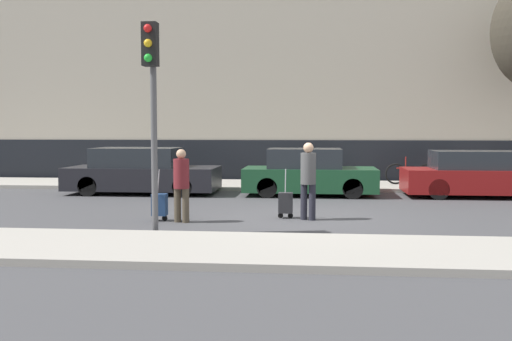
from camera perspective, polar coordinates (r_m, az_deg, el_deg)
ground_plane at (r=13.01m, az=4.91°, el=-4.79°), size 80.00×80.00×0.00m
sidewalk_near at (r=9.31m, az=4.61°, el=-8.00°), size 28.00×2.50×0.12m
sidewalk_far at (r=19.95m, az=5.17°, el=-1.50°), size 28.00×3.00×0.12m
building_facade at (r=24.03m, az=5.35°, el=13.21°), size 28.00×3.40×11.64m
parked_car_0 at (r=18.22m, az=-11.38°, el=-0.17°), size 4.68×1.91×1.44m
parked_car_1 at (r=17.47m, az=5.26°, el=-0.31°), size 4.01×1.81×1.43m
parked_car_2 at (r=18.18m, az=21.51°, el=-0.46°), size 4.55×1.74×1.38m
pedestrian_left at (r=12.41m, az=-7.47°, el=-1.07°), size 0.34×0.34×1.59m
trolley_left at (r=12.75m, az=-9.62°, el=-3.40°), size 0.34×0.29×1.14m
pedestrian_right at (r=12.68m, az=5.24°, el=-0.56°), size 0.34×0.34×1.72m
trolley_right at (r=12.96m, az=2.97°, el=-3.25°), size 0.34×0.29×1.12m
traffic_light at (r=10.95m, az=-10.38°, el=8.35°), size 0.28×0.47×3.99m
parked_bicycle at (r=20.34m, az=15.24°, el=-0.30°), size 1.77×0.06×0.96m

